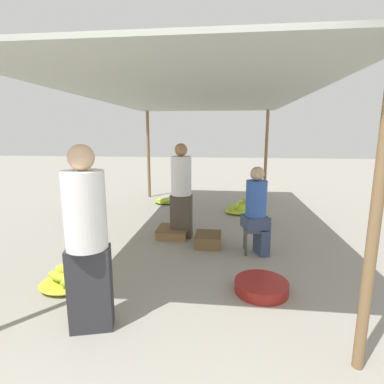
# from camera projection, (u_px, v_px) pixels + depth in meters

# --- Properties ---
(ground_plane) EXTENTS (40.00, 40.00, 0.00)m
(ground_plane) POSITION_uv_depth(u_px,v_px,m) (147.00, 379.00, 2.16)
(ground_plane) COLOR gray
(ground_plane) RESTS_ON ground
(canopy_post_front_right) EXTENTS (0.08, 0.08, 2.32)m
(canopy_post_front_right) POSITION_uv_depth(u_px,v_px,m) (375.00, 220.00, 2.05)
(canopy_post_front_right) COLOR olive
(canopy_post_front_right) RESTS_ON ground
(canopy_post_back_left) EXTENTS (0.08, 0.08, 2.32)m
(canopy_post_back_left) POSITION_uv_depth(u_px,v_px,m) (148.00, 155.00, 8.11)
(canopy_post_back_left) COLOR olive
(canopy_post_back_left) RESTS_ON ground
(canopy_post_back_right) EXTENTS (0.08, 0.08, 2.32)m
(canopy_post_back_right) POSITION_uv_depth(u_px,v_px,m) (266.00, 156.00, 7.77)
(canopy_post_back_right) COLOR olive
(canopy_post_back_right) RESTS_ON ground
(canopy_tarp) EXTENTS (3.52, 6.26, 0.04)m
(canopy_tarp) POSITION_uv_depth(u_px,v_px,m) (194.00, 96.00, 4.85)
(canopy_tarp) COLOR #9EA399
(canopy_tarp) RESTS_ON canopy_post_front_left
(vendor_foreground) EXTENTS (0.43, 0.43, 1.66)m
(vendor_foreground) POSITION_uv_depth(u_px,v_px,m) (87.00, 238.00, 2.57)
(vendor_foreground) COLOR #2D2D33
(vendor_foreground) RESTS_ON ground
(stool) EXTENTS (0.34, 0.34, 0.38)m
(stool) POSITION_uv_depth(u_px,v_px,m) (255.00, 232.00, 4.40)
(stool) COLOR #4C4C4C
(stool) RESTS_ON ground
(vendor_seated) EXTENTS (0.42, 0.42, 1.28)m
(vendor_seated) POSITION_uv_depth(u_px,v_px,m) (257.00, 209.00, 4.33)
(vendor_seated) COLOR #384766
(vendor_seated) RESTS_ON ground
(basin_black) EXTENTS (0.60, 0.60, 0.13)m
(basin_black) POSITION_uv_depth(u_px,v_px,m) (261.00, 286.00, 3.34)
(basin_black) COLOR maroon
(basin_black) RESTS_ON ground
(banana_pile_left_0) EXTENTS (0.62, 0.53, 0.31)m
(banana_pile_left_0) POSITION_uv_depth(u_px,v_px,m) (66.00, 279.00, 3.42)
(banana_pile_left_0) COLOR #C9D528
(banana_pile_left_0) RESTS_ON ground
(banana_pile_left_1) EXTENTS (0.45, 0.56, 0.24)m
(banana_pile_left_1) POSITION_uv_depth(u_px,v_px,m) (91.00, 253.00, 4.17)
(banana_pile_left_1) COLOR #9FC430
(banana_pile_left_1) RESTS_ON ground
(banana_pile_left_2) EXTENTS (0.57, 0.53, 0.16)m
(banana_pile_left_2) POSITION_uv_depth(u_px,v_px,m) (165.00, 201.00, 7.54)
(banana_pile_left_2) COLOR #7EB735
(banana_pile_left_2) RESTS_ON ground
(banana_pile_right_0) EXTENTS (0.44, 0.48, 0.17)m
(banana_pile_right_0) POSITION_uv_depth(u_px,v_px,m) (261.00, 220.00, 5.89)
(banana_pile_right_0) COLOR #BFD12A
(banana_pile_right_0) RESTS_ON ground
(banana_pile_right_1) EXTENTS (0.48, 0.43, 0.22)m
(banana_pile_right_1) POSITION_uv_depth(u_px,v_px,m) (246.00, 204.00, 7.17)
(banana_pile_right_1) COLOR #BFD12A
(banana_pile_right_1) RESTS_ON ground
(banana_pile_right_2) EXTENTS (0.60, 0.57, 0.20)m
(banana_pile_right_2) POSITION_uv_depth(u_px,v_px,m) (238.00, 210.00, 6.61)
(banana_pile_right_2) COLOR #B8CE2B
(banana_pile_right_2) RESTS_ON ground
(crate_near) EXTENTS (0.52, 0.52, 0.16)m
(crate_near) POSITION_uv_depth(u_px,v_px,m) (173.00, 232.00, 5.13)
(crate_near) COLOR olive
(crate_near) RESTS_ON ground
(crate_mid) EXTENTS (0.40, 0.40, 0.21)m
(crate_mid) POSITION_uv_depth(u_px,v_px,m) (208.00, 240.00, 4.67)
(crate_mid) COLOR brown
(crate_mid) RESTS_ON ground
(shopper_walking_mid) EXTENTS (0.36, 0.35, 1.59)m
(shopper_walking_mid) POSITION_uv_depth(u_px,v_px,m) (181.00, 190.00, 4.96)
(shopper_walking_mid) COLOR #4C4238
(shopper_walking_mid) RESTS_ON ground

